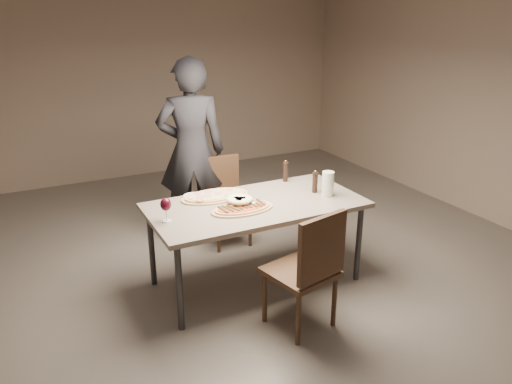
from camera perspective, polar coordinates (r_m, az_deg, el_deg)
name	(u,v)px	position (r m, az deg, el deg)	size (l,w,h in m)	color
room	(256,127)	(4.00, 0.00, 7.42)	(7.00, 7.00, 7.00)	#5C564F
dining_table	(256,209)	(4.21, 0.00, -2.01)	(1.80, 0.90, 0.75)	gray
zucchini_pizza	(243,208)	(4.04, -1.55, -1.86)	(0.53, 0.29, 0.05)	tan
ham_pizza	(215,196)	(4.32, -4.69, -0.43)	(0.61, 0.34, 0.04)	tan
bread_basket	(239,201)	(4.11, -1.91, -1.04)	(0.22, 0.22, 0.08)	#F5EFC6
oil_dish	(232,194)	(4.38, -2.71, -0.22)	(0.13, 0.13, 0.01)	white
pepper_mill_left	(315,182)	(4.43, 6.76, 1.15)	(0.05, 0.05, 0.21)	black
pepper_mill_right	(286,171)	(4.70, 3.39, 2.37)	(0.05, 0.05, 0.21)	black
carafe	(328,184)	(4.37, 8.21, 0.94)	(0.10, 0.10, 0.22)	silver
wine_glass	(166,205)	(3.85, -10.27, -1.49)	(0.09, 0.09, 0.19)	silver
side_plate	(194,196)	(4.36, -7.15, -0.47)	(0.18, 0.18, 0.01)	white
chair_near	(309,265)	(3.67, 6.11, -8.33)	(0.54, 0.54, 0.96)	#3F291A
chair_far	(225,195)	(5.10, -3.61, -0.38)	(0.43, 0.43, 0.88)	#3F291A
diner	(191,151)	(5.07, -7.39, 4.64)	(0.68, 0.45, 1.87)	black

